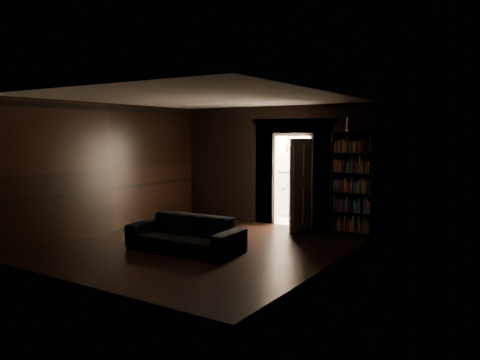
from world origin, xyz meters
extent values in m
plane|color=black|center=(0.00, 0.00, 0.00)|extent=(5.50, 5.50, 0.00)
cube|color=black|center=(-1.23, 2.80, 1.40)|extent=(2.55, 0.10, 2.80)
cube|color=black|center=(1.73, 2.80, 1.40)|extent=(1.55, 0.10, 2.80)
cube|color=black|center=(0.50, 2.80, 2.45)|extent=(0.90, 0.10, 0.70)
cube|color=black|center=(-2.50, 0.00, 1.40)|extent=(0.02, 5.50, 2.80)
cube|color=black|center=(2.50, 0.00, 1.40)|extent=(0.02, 5.50, 2.80)
cube|color=black|center=(0.00, -2.75, 1.40)|extent=(5.00, 0.02, 2.80)
cube|color=beige|center=(0.00, 0.00, 2.80)|extent=(5.00, 5.50, 0.02)
cube|color=white|center=(0.50, 2.74, 1.05)|extent=(1.04, 0.06, 2.17)
cube|color=#AFAB98|center=(0.50, 3.65, -0.05)|extent=(2.20, 1.80, 0.10)
cube|color=white|center=(0.50, 4.50, 1.20)|extent=(2.20, 0.10, 2.40)
cube|color=white|center=(-0.55, 3.65, 1.20)|extent=(0.10, 1.60, 2.40)
cube|color=white|center=(1.55, 3.65, 1.20)|extent=(0.10, 1.60, 2.40)
cube|color=white|center=(0.50, 3.65, 2.45)|extent=(2.20, 1.80, 0.10)
cube|color=#D77379|center=(0.50, 4.44, 2.22)|extent=(2.00, 0.04, 0.26)
imported|color=black|center=(-0.14, -0.40, 0.42)|extent=(2.23, 1.06, 0.84)
cube|color=black|center=(2.00, 2.59, 1.10)|extent=(0.92, 0.37, 2.20)
cube|color=white|center=(-0.10, 4.11, 0.82)|extent=(0.85, 0.80, 1.65)
cube|color=white|center=(0.92, 2.31, 1.02)|extent=(0.15, 0.85, 2.05)
cube|color=white|center=(1.87, 2.53, 2.36)|extent=(0.14, 0.14, 0.33)
cube|color=black|center=(-0.09, 4.12, 1.78)|extent=(0.66, 0.21, 0.27)
camera|label=1|loc=(5.31, -6.99, 2.15)|focal=35.00mm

